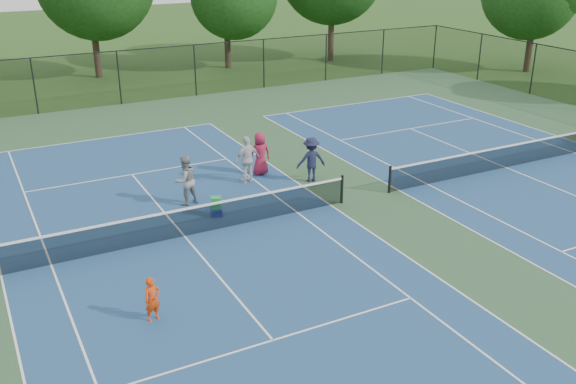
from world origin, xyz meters
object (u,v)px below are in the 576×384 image
bystander_a (247,159)px  instructor (185,180)px  child_player (152,299)px  bystander_c (260,154)px  ball_crate (216,212)px  ball_hopper (216,203)px  bystander_b (311,160)px

bystander_a → instructor: bearing=9.6°
child_player → bystander_c: 10.77m
child_player → bystander_c: bearing=35.5°
ball_crate → ball_hopper: size_ratio=0.97×
child_player → instructor: bearing=49.8°
bystander_b → ball_hopper: bystander_b is taller
bystander_b → bystander_c: bystander_b is taller
child_player → bystander_a: size_ratio=0.64×
instructor → ball_hopper: instructor is taller
ball_crate → ball_hopper: 0.35m
bystander_b → ball_hopper: size_ratio=4.37×
bystander_b → ball_hopper: bearing=27.1°
instructor → ball_hopper: (0.56, -1.48, -0.41)m
bystander_c → ball_hopper: bearing=48.6°
ball_hopper → bystander_a: bearing=47.1°
child_player → bystander_c: bystander_c is taller
instructor → ball_crate: 1.76m
instructor → bystander_b: 5.10m
bystander_c → ball_crate: size_ratio=4.40×
instructor → bystander_b: size_ratio=1.03×
bystander_a → bystander_b: 2.48m
child_player → ball_crate: bearing=39.5°
child_player → bystander_c: size_ratio=0.69×
child_player → ball_hopper: child_player is taller
child_player → instructor: size_ratio=0.65×
instructor → ball_crate: size_ratio=4.63×
bystander_b → bystander_c: bearing=-39.0°
ball_crate → bystander_a: bearing=47.1°
bystander_a → child_player: bearing=42.1°
bystander_b → ball_crate: bearing=27.1°
bystander_a → bystander_c: 0.98m
bystander_b → bystander_c: 2.17m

